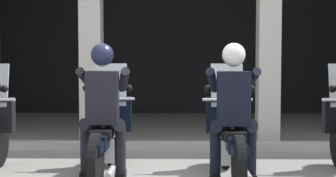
# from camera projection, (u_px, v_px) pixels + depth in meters

# --- Properties ---
(ground_plane) EXTENTS (80.00, 80.00, 0.00)m
(ground_plane) POSITION_uv_depth(u_px,v_px,m) (170.00, 140.00, 8.78)
(ground_plane) COLOR gray
(station_building) EXTENTS (9.73, 5.36, 3.46)m
(station_building) POSITION_uv_depth(u_px,v_px,m) (179.00, 21.00, 10.94)
(station_building) COLOR black
(station_building) RESTS_ON ground
(kerb_strip) EXTENTS (9.23, 0.24, 0.12)m
(kerb_strip) POSITION_uv_depth(u_px,v_px,m) (180.00, 146.00, 7.84)
(kerb_strip) COLOR #B7B5AD
(kerb_strip) RESTS_ON ground
(motorcycle_center_left) EXTENTS (0.62, 2.04, 1.35)m
(motorcycle_center_left) POSITION_uv_depth(u_px,v_px,m) (107.00, 134.00, 6.09)
(motorcycle_center_left) COLOR black
(motorcycle_center_left) RESTS_ON ground
(police_officer_center_left) EXTENTS (0.63, 0.61, 1.58)m
(police_officer_center_left) POSITION_uv_depth(u_px,v_px,m) (103.00, 100.00, 5.78)
(police_officer_center_left) COLOR black
(police_officer_center_left) RESTS_ON ground
(motorcycle_center_right) EXTENTS (0.62, 2.04, 1.35)m
(motorcycle_center_right) POSITION_uv_depth(u_px,v_px,m) (230.00, 136.00, 5.96)
(motorcycle_center_right) COLOR black
(motorcycle_center_right) RESTS_ON ground
(police_officer_center_right) EXTENTS (0.63, 0.61, 1.58)m
(police_officer_center_right) POSITION_uv_depth(u_px,v_px,m) (233.00, 101.00, 5.65)
(police_officer_center_right) COLOR black
(police_officer_center_right) RESTS_ON ground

